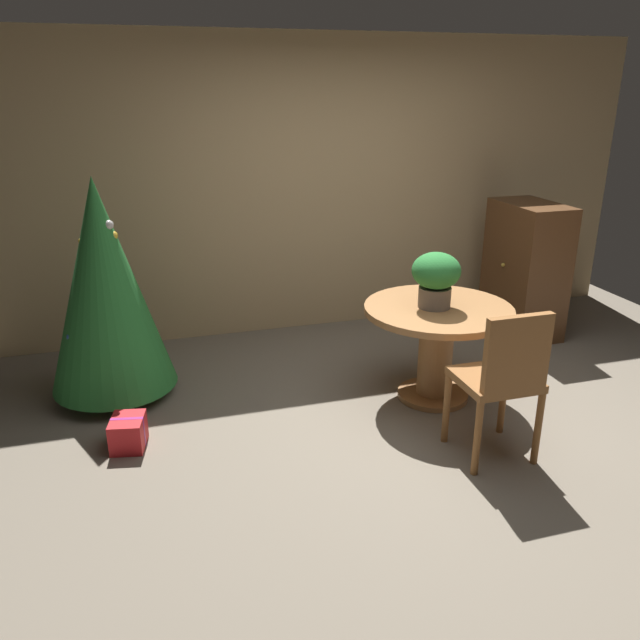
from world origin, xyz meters
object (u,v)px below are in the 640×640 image
object	(u,v)px
flower_vase	(436,276)
gift_box_red	(128,433)
holiday_tree	(104,286)
round_dining_table	(437,336)
wooden_chair_near	(503,376)
wooden_cabinet	(525,269)

from	to	relation	value
flower_vase	gift_box_red	size ratio (longest dim) A/B	1.35
holiday_tree	round_dining_table	bearing A→B (deg)	-17.50
gift_box_red	flower_vase	bearing A→B (deg)	2.06
wooden_chair_near	wooden_cabinet	bearing A→B (deg)	53.54
flower_vase	round_dining_table	bearing A→B (deg)	-3.57
flower_vase	wooden_cabinet	world-z (taller)	wooden_cabinet
flower_vase	gift_box_red	world-z (taller)	flower_vase
flower_vase	holiday_tree	world-z (taller)	holiday_tree
flower_vase	wooden_chair_near	bearing A→B (deg)	-87.66
flower_vase	holiday_tree	size ratio (longest dim) A/B	0.24
holiday_tree	wooden_cabinet	distance (m)	3.63
holiday_tree	wooden_chair_near	bearing A→B (deg)	-34.92
round_dining_table	flower_vase	distance (m)	0.45
flower_vase	wooden_chair_near	size ratio (longest dim) A/B	0.40
round_dining_table	gift_box_red	world-z (taller)	round_dining_table
round_dining_table	wooden_cabinet	size ratio (longest dim) A/B	0.88
wooden_chair_near	holiday_tree	distance (m)	2.75
holiday_tree	wooden_cabinet	xyz separation A→B (m)	(3.61, 0.29, -0.25)
wooden_cabinet	holiday_tree	bearing A→B (deg)	-175.47
wooden_chair_near	gift_box_red	size ratio (longest dim) A/B	3.40
flower_vase	gift_box_red	bearing A→B (deg)	-177.94
round_dining_table	flower_vase	size ratio (longest dim) A/B	2.68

